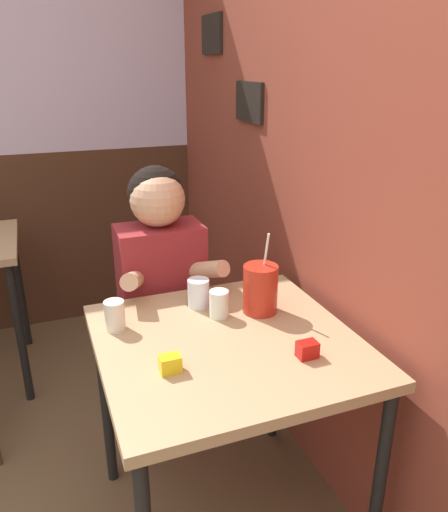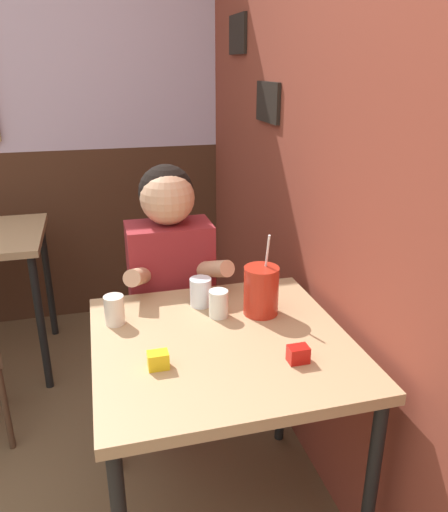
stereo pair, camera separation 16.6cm
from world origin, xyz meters
name	(u,v)px [view 2 (the right image)]	position (x,y,z in m)	size (l,w,h in m)	color
brick_wall_right	(284,123)	(1.14, 1.11, 1.35)	(0.08, 4.23, 2.70)	brown
back_wall	(28,106)	(-0.01, 2.26, 1.36)	(5.21, 0.09, 2.70)	silver
main_table	(222,361)	(0.66, 0.37, 0.69)	(0.80, 0.80, 0.77)	tan
person_seated	(172,300)	(0.59, 0.92, 0.66)	(0.42, 0.41, 1.23)	maroon
cocktail_pitcher	(261,291)	(0.84, 0.51, 0.86)	(0.12, 0.12, 0.29)	#B22819
glass_near_pitcher	(201,292)	(0.65, 0.63, 0.83)	(0.08, 0.08, 0.10)	silver
glass_center	(218,304)	(0.69, 0.53, 0.82)	(0.07, 0.07, 0.10)	silver
glass_far_side	(114,310)	(0.34, 0.56, 0.82)	(0.07, 0.07, 0.10)	silver
condiment_ketchup	(298,354)	(0.85, 0.19, 0.80)	(0.06, 0.04, 0.05)	#B7140F
condiment_mustard	(158,360)	(0.45, 0.26, 0.80)	(0.06, 0.04, 0.05)	yellow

